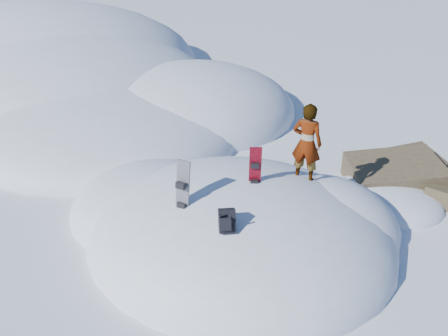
% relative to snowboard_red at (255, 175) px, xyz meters
% --- Properties ---
extents(ground, '(120.00, 120.00, 0.00)m').
position_rel_snowboard_red_xyz_m(ground, '(-0.29, -0.15, -1.65)').
color(ground, white).
rests_on(ground, ground).
extents(snow_mound, '(8.00, 6.00, 3.00)m').
position_rel_snowboard_red_xyz_m(snow_mound, '(-0.46, 0.09, -1.65)').
color(snow_mound, white).
rests_on(snow_mound, ground).
extents(snow_ridge, '(21.50, 18.50, 6.40)m').
position_rel_snowboard_red_xyz_m(snow_ridge, '(-10.72, 9.70, -1.65)').
color(snow_ridge, white).
rests_on(snow_ridge, ground).
extents(rock_outcrop, '(4.68, 4.41, 1.68)m').
position_rel_snowboard_red_xyz_m(rock_outcrop, '(3.43, 2.86, -1.63)').
color(rock_outcrop, brown).
rests_on(rock_outcrop, ground).
extents(snowboard_red, '(0.28, 0.22, 1.38)m').
position_rel_snowboard_red_xyz_m(snowboard_red, '(0.00, 0.00, 0.00)').
color(snowboard_red, '#B50920').
rests_on(snowboard_red, snow_mound).
extents(snowboard_dark, '(0.35, 0.33, 1.56)m').
position_rel_snowboard_red_xyz_m(snowboard_dark, '(-1.27, -1.05, -0.10)').
color(snowboard_dark, black).
rests_on(snowboard_dark, snow_mound).
extents(backpack, '(0.42, 0.48, 0.52)m').
position_rel_snowboard_red_xyz_m(backpack, '(-0.22, -1.58, -0.14)').
color(backpack, black).
rests_on(backpack, snow_mound).
extents(gear_pile, '(0.80, 0.63, 0.21)m').
position_rel_snowboard_red_xyz_m(gear_pile, '(-2.48, -1.81, -1.55)').
color(gear_pile, black).
rests_on(gear_pile, ground).
extents(person, '(0.74, 0.57, 1.82)m').
position_rel_snowboard_red_xyz_m(person, '(0.99, 0.81, 0.49)').
color(person, slate).
rests_on(person, snow_mound).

